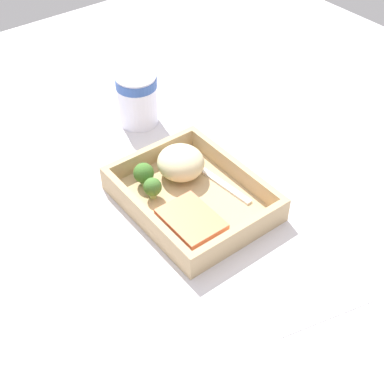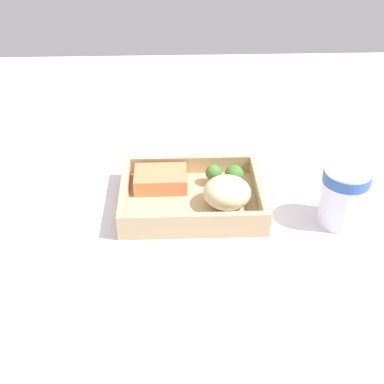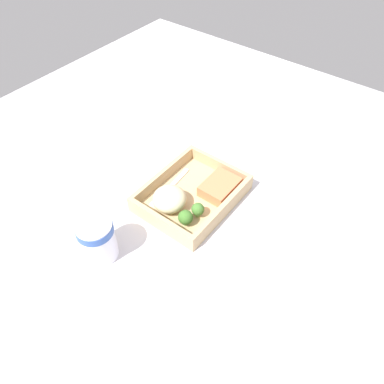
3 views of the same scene
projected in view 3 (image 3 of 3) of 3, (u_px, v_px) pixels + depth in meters
ground_plane at (192, 202)px, 96.32cm from camera, size 160.00×160.00×2.00cm
takeout_tray at (192, 198)px, 95.15cm from camera, size 25.46×20.14×1.20cm
tray_rim at (192, 191)px, 93.47cm from camera, size 25.46×20.14×3.41cm
salmon_fillet at (220, 187)px, 94.83cm from camera, size 9.78×7.35×2.98cm
mashed_potatoes at (169, 199)px, 90.35cm from camera, size 8.42×8.19×5.46cm
broccoli_floret_1 at (186, 218)px, 86.92cm from camera, size 3.57×3.57×4.20cm
broccoli_floret_2 at (198, 209)px, 88.68cm from camera, size 3.12×3.12×3.94cm
fork at (168, 190)px, 95.94cm from camera, size 15.88×3.09×0.44cm
paper_cup at (97, 238)px, 80.04cm from camera, size 8.02×8.02×10.46cm
receipt_slip at (241, 144)px, 110.47cm from camera, size 10.90×16.79×0.24cm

